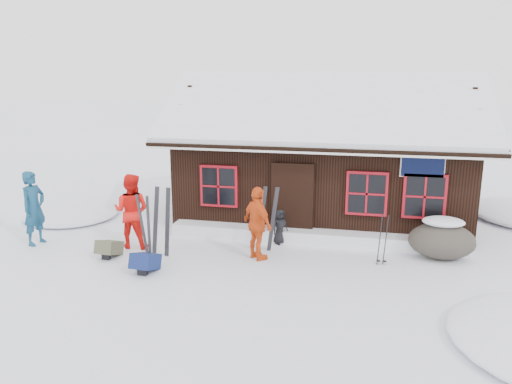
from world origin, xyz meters
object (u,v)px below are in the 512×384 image
backpack_blue (146,265)px  ski_pair_left (161,223)px  ski_poles (383,240)px  skier_crouched (280,227)px  boulder (442,240)px  skier_teal (34,208)px  skier_orange_right (258,224)px  skier_orange_left (132,211)px  backpack_olive (109,251)px

backpack_blue → ski_pair_left: bearing=94.5°
ski_pair_left → ski_poles: size_ratio=1.42×
skier_crouched → ski_pair_left: bearing=166.3°
skier_crouched → ski_pair_left: (-2.61, -1.52, 0.38)m
boulder → ski_pair_left: size_ratio=0.87×
skier_teal → skier_orange_right: bearing=-79.1°
skier_orange_left → backpack_olive: skier_orange_left is taller
backpack_blue → backpack_olive: size_ratio=1.06×
boulder → ski_poles: size_ratio=1.24×
skier_crouched → skier_teal: bearing=148.6°
boulder → backpack_olive: (-7.79, -1.68, -0.30)m
skier_teal → boulder: skier_teal is taller
skier_orange_left → backpack_olive: size_ratio=3.19×
skier_orange_left → boulder: bearing=-177.0°
skier_orange_right → backpack_blue: (-2.27, -1.32, -0.71)m
boulder → ski_pair_left: 6.71m
skier_teal → boulder: (10.10, 1.21, -0.50)m
backpack_olive → ski_poles: bearing=10.9°
ski_pair_left → ski_poles: (5.16, 0.61, -0.25)m
ski_poles → backpack_blue: size_ratio=1.98×
skier_orange_left → backpack_olive: (-0.23, -0.81, -0.79)m
skier_crouched → backpack_olive: 4.28m
ski_pair_left → backpack_blue: size_ratio=2.81×
skier_orange_left → skier_crouched: bearing=-167.6°
skier_teal → skier_crouched: bearing=-68.2°
ski_poles → backpack_olive: (-6.40, -0.94, -0.42)m
skier_teal → ski_pair_left: (3.55, -0.15, -0.12)m
skier_orange_left → backpack_olive: bearing=70.4°
skier_orange_right → ski_pair_left: size_ratio=0.99×
skier_orange_right → skier_teal: bearing=45.6°
skier_crouched → backpack_blue: skier_crouched is taller
boulder → backpack_olive: bearing=-167.8°
skier_orange_left → ski_poles: size_ratio=1.52×
skier_crouched → backpack_olive: size_ratio=1.54×
ski_poles → backpack_blue: ski_poles is taller
skier_orange_right → backpack_olive: 3.65m
skier_teal → skier_crouched: skier_teal is taller
ski_pair_left → skier_crouched: bearing=25.8°
skier_teal → backpack_olive: 2.49m
skier_orange_right → backpack_blue: 2.72m
backpack_blue → backpack_olive: bearing=155.4°
skier_orange_right → backpack_olive: bearing=54.3°
skier_teal → skier_orange_right: skier_teal is taller
skier_orange_right → ski_poles: size_ratio=1.41×
boulder → skier_teal: bearing=-173.2°
skier_orange_left → skier_orange_right: skier_orange_left is taller
skier_crouched → boulder: 3.95m
skier_orange_right → backpack_olive: size_ratio=2.97×
backpack_olive → backpack_blue: bearing=-25.8°
skier_orange_left → boulder: skier_orange_left is taller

